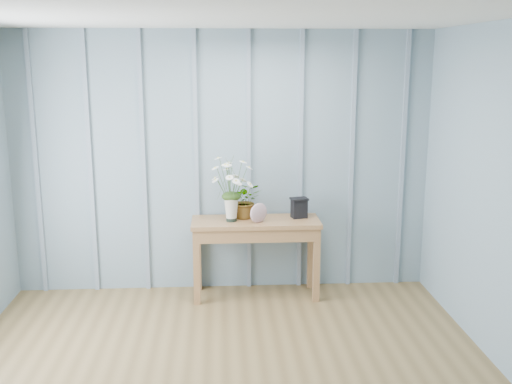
{
  "coord_description": "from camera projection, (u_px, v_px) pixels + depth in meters",
  "views": [
    {
      "loc": [
        -0.02,
        -3.42,
        2.22
      ],
      "look_at": [
        0.3,
        1.94,
        1.03
      ],
      "focal_mm": 42.0,
      "sensor_mm": 36.0,
      "label": 1
    }
  ],
  "objects": [
    {
      "name": "spider_plant",
      "position": [
        245.0,
        200.0,
        5.64
      ],
      "size": [
        0.32,
        0.28,
        0.34
      ],
      "primitive_type": "imported",
      "rotation": [
        0.0,
        0.0,
        -0.05
      ],
      "color": "#1F3C12",
      "rests_on": "sideboard"
    },
    {
      "name": "carved_box",
      "position": [
        299.0,
        208.0,
        5.67
      ],
      "size": [
        0.18,
        0.15,
        0.19
      ],
      "color": "black",
      "rests_on": "sideboard"
    },
    {
      "name": "sideboard",
      "position": [
        256.0,
        232.0,
        5.64
      ],
      "size": [
        1.2,
        0.45,
        0.75
      ],
      "color": "olive",
      "rests_on": "ground"
    },
    {
      "name": "room_shell",
      "position": [
        222.0,
        93.0,
        4.27
      ],
      "size": [
        4.0,
        4.5,
        2.5
      ],
      "color": "#7D94A2",
      "rests_on": "ground"
    },
    {
      "name": "felt_disc_vessel",
      "position": [
        259.0,
        213.0,
        5.5
      ],
      "size": [
        0.19,
        0.14,
        0.19
      ],
      "primitive_type": "ellipsoid",
      "rotation": [
        0.0,
        0.0,
        0.56
      ],
      "color": "#884F6A",
      "rests_on": "sideboard"
    },
    {
      "name": "daisy_vase",
      "position": [
        231.0,
        181.0,
        5.49
      ],
      "size": [
        0.43,
        0.33,
        0.61
      ],
      "color": "black",
      "rests_on": "sideboard"
    }
  ]
}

